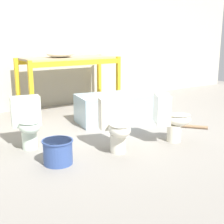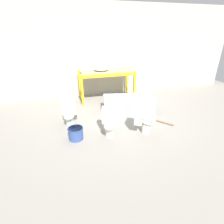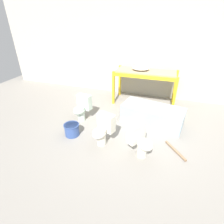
{
  "view_description": "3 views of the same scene",
  "coord_description": "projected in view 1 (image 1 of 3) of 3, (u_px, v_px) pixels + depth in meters",
  "views": [
    {
      "loc": [
        -2.73,
        -4.03,
        1.46
      ],
      "look_at": [
        -0.42,
        -0.65,
        0.46
      ],
      "focal_mm": 50.0,
      "sensor_mm": 36.0,
      "label": 1
    },
    {
      "loc": [
        -1.46,
        -4.42,
        2.34
      ],
      "look_at": [
        -0.39,
        -0.65,
        0.48
      ],
      "focal_mm": 28.0,
      "sensor_mm": 36.0,
      "label": 2
    },
    {
      "loc": [
        0.64,
        -3.8,
        2.52
      ],
      "look_at": [
        -0.39,
        -0.66,
        0.68
      ],
      "focal_mm": 28.0,
      "sensor_mm": 36.0,
      "label": 3
    }
  ],
  "objects": [
    {
      "name": "toilet_far",
      "position": [
        117.0,
        124.0,
        3.99
      ],
      "size": [
        0.47,
        0.58,
        0.67
      ],
      "rotation": [
        0.0,
        0.0,
        -0.31
      ],
      "color": "silver",
      "rests_on": "ground_plane"
    },
    {
      "name": "shelving_rack",
      "position": [
        69.0,
        66.0,
        6.01
      ],
      "size": [
        1.89,
        0.8,
        1.06
      ],
      "color": "gold",
      "rests_on": "ground_plane"
    },
    {
      "name": "bathtub_main",
      "position": [
        121.0,
        105.0,
        5.45
      ],
      "size": [
        1.64,
        0.94,
        0.48
      ],
      "rotation": [
        0.0,
        0.0,
        -0.19
      ],
      "color": "#99B7CC",
      "rests_on": "ground_plane"
    },
    {
      "name": "ground_plane",
      "position": [
        111.0,
        128.0,
        5.08
      ],
      "size": [
        12.0,
        12.0,
        0.0
      ],
      "primitive_type": "plane",
      "color": "gray"
    },
    {
      "name": "toilet_near",
      "position": [
        170.0,
        116.0,
        4.34
      ],
      "size": [
        0.6,
        0.55,
        0.67
      ],
      "rotation": [
        0.0,
        0.0,
        1.01
      ],
      "color": "silver",
      "rests_on": "ground_plane"
    },
    {
      "name": "warehouse_wall_rear",
      "position": [
        53.0,
        28.0,
        6.36
      ],
      "size": [
        10.8,
        0.08,
        3.2
      ],
      "color": "#B2AD9E",
      "rests_on": "ground_plane"
    },
    {
      "name": "bucket_white",
      "position": [
        58.0,
        151.0,
        3.62
      ],
      "size": [
        0.36,
        0.36,
        0.29
      ],
      "color": "#334C8C",
      "rests_on": "ground_plane"
    },
    {
      "name": "sink_basin",
      "position": [
        60.0,
        54.0,
        5.86
      ],
      "size": [
        0.52,
        0.45,
        0.23
      ],
      "color": "silver",
      "rests_on": "shelving_rack"
    },
    {
      "name": "loose_pipe",
      "position": [
        188.0,
        126.0,
        5.07
      ],
      "size": [
        0.44,
        0.53,
        0.05
      ],
      "color": "#8C6B4C",
      "rests_on": "ground_plane"
    },
    {
      "name": "toilet_extra",
      "position": [
        28.0,
        121.0,
        4.12
      ],
      "size": [
        0.41,
        0.56,
        0.67
      ],
      "rotation": [
        0.0,
        0.0,
        -0.18
      ],
      "color": "silver",
      "rests_on": "ground_plane"
    }
  ]
}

